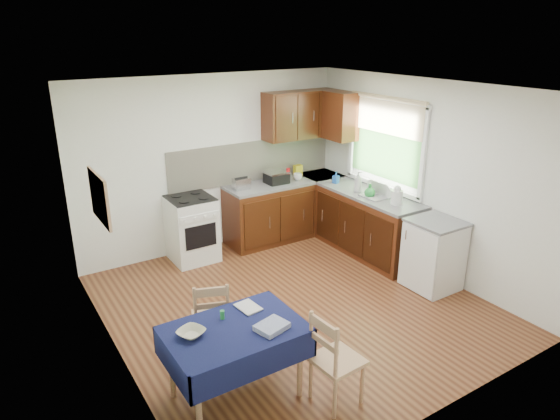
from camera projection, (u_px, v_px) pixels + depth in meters
floor at (294, 305)px, 5.88m from camera, size 4.20×4.20×0.00m
ceiling at (296, 88)px, 5.02m from camera, size 4.00×4.20×0.02m
wall_back at (213, 164)px, 7.12m from camera, size 4.00×0.02×2.50m
wall_front at (450, 282)px, 3.79m from camera, size 4.00×0.02×2.50m
wall_left at (110, 245)px, 4.45m from camera, size 0.02×4.20×2.50m
wall_right at (423, 177)px, 6.46m from camera, size 0.02×4.20×2.50m
base_cabinets at (323, 217)px, 7.41m from camera, size 1.90×2.30×0.86m
worktop_back at (286, 182)px, 7.54m from camera, size 1.90×0.60×0.04m
worktop_right at (370, 195)px, 6.95m from camera, size 0.60×1.70×0.04m
worktop_corner at (320, 176)px, 7.86m from camera, size 0.60×0.60×0.04m
splashback at (253, 161)px, 7.45m from camera, size 2.70×0.02×0.60m
upper_cabinets at (313, 115)px, 7.44m from camera, size 1.20×0.85×0.70m
stove at (192, 229)px, 6.90m from camera, size 0.60×0.61×0.92m
window at (386, 138)px, 6.86m from camera, size 0.04×1.48×1.26m
fridge at (433, 254)px, 6.15m from camera, size 0.58×0.60×0.89m
corkboard at (100, 198)px, 4.58m from camera, size 0.04×0.62×0.47m
dining_table at (235, 339)px, 4.23m from camera, size 1.15×0.78×0.69m
chair_far at (211, 317)px, 4.81m from camera, size 0.48×0.48×0.84m
chair_near at (333, 357)px, 4.19m from camera, size 0.41×0.41×0.87m
toaster at (241, 184)px, 7.10m from camera, size 0.24×0.14×0.18m
sandwich_press at (277, 177)px, 7.39m from camera, size 0.31×0.27×0.18m
sauce_bottle at (288, 176)px, 7.36m from camera, size 0.05×0.05×0.23m
yellow_packet at (298, 170)px, 7.77m from camera, size 0.15×0.12×0.17m
dish_rack at (379, 195)px, 6.82m from camera, size 0.44×0.34×0.21m
kettle at (397, 196)px, 6.49m from camera, size 0.15×0.15×0.26m
cup at (298, 177)px, 7.55m from camera, size 0.15×0.15×0.10m
soap_bottle_a at (358, 182)px, 6.97m from camera, size 0.16×0.16×0.30m
soap_bottle_b at (336, 177)px, 7.39m from camera, size 0.10×0.10×0.17m
soap_bottle_c at (370, 191)px, 6.77m from camera, size 0.20×0.20×0.19m
plate_bowl at (191, 333)px, 4.08m from camera, size 0.28×0.28×0.05m
book at (240, 310)px, 4.44m from camera, size 0.19×0.25×0.02m
spice_jar at (222, 315)px, 4.31m from camera, size 0.04×0.04×0.08m
tea_towel at (272, 327)px, 4.17m from camera, size 0.30×0.26×0.05m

